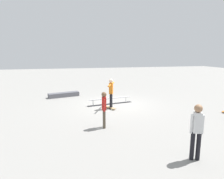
{
  "coord_description": "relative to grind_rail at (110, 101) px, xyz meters",
  "views": [
    {
      "loc": [
        2.87,
        11.12,
        3.07
      ],
      "look_at": [
        0.25,
        0.28,
        1.0
      ],
      "focal_mm": 31.34,
      "sensor_mm": 36.0,
      "label": 1
    }
  ],
  "objects": [
    {
      "name": "bystander_red_shirt",
      "position": [
        1.11,
        3.7,
        0.7
      ],
      "size": [
        0.21,
        0.35,
        1.53
      ],
      "rotation": [
        0.0,
        0.0,
        1.43
      ],
      "color": "brown",
      "rests_on": "ground_plane"
    },
    {
      "name": "bystander_white_shirt",
      "position": [
        -0.97,
        6.79,
        0.78
      ],
      "size": [
        0.38,
        0.26,
        1.67
      ],
      "rotation": [
        0.0,
        0.0,
        2.76
      ],
      "color": "black",
      "rests_on": "ground_plane"
    },
    {
      "name": "skater_main",
      "position": [
        0.17,
        0.98,
        0.82
      ],
      "size": [
        0.66,
        1.26,
        1.69
      ],
      "rotation": [
        0.0,
        0.0,
        4.27
      ],
      "color": "black",
      "rests_on": "ground_plane"
    },
    {
      "name": "skate_ledge",
      "position": [
        2.76,
        -2.75,
        -0.01
      ],
      "size": [
        2.21,
        1.04,
        0.31
      ],
      "primitive_type": "cube",
      "rotation": [
        0.0,
        0.0,
        0.26
      ],
      "color": "#595960",
      "rests_on": "ground_plane"
    },
    {
      "name": "skateboard_main",
      "position": [
        0.24,
        1.01,
        -0.09
      ],
      "size": [
        0.55,
        0.8,
        0.09
      ],
      "rotation": [
        0.0,
        0.0,
        2.06
      ],
      "color": "tan",
      "rests_on": "ground_plane"
    },
    {
      "name": "ground_plane",
      "position": [
        -0.25,
        0.22,
        -0.16
      ],
      "size": [
        60.0,
        60.0,
        0.0
      ],
      "primitive_type": "plane",
      "color": "gray"
    },
    {
      "name": "grind_rail",
      "position": [
        0.0,
        0.0,
        0.0
      ],
      "size": [
        2.88,
        0.71,
        0.38
      ],
      "rotation": [
        0.0,
        0.0,
        0.16
      ],
      "color": "black",
      "rests_on": "ground_plane"
    }
  ]
}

